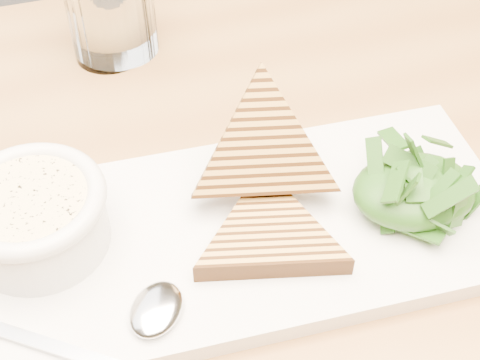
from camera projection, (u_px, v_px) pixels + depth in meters
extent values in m
cube|color=olive|center=(140.00, 255.00, 0.57)|extent=(1.26, 0.92, 0.04)
cylinder|color=olive|center=(464.00, 179.00, 1.14)|extent=(0.06, 0.06, 0.70)
cube|color=silver|center=(245.00, 232.00, 0.55)|extent=(0.45, 0.22, 0.02)
cylinder|color=silver|center=(37.00, 223.00, 0.51)|extent=(0.11, 0.11, 0.04)
cylinder|color=beige|center=(29.00, 201.00, 0.49)|extent=(0.09, 0.09, 0.01)
torus|color=silver|center=(29.00, 199.00, 0.49)|extent=(0.12, 0.12, 0.01)
ellipsoid|color=#16360E|center=(414.00, 191.00, 0.54)|extent=(0.10, 0.08, 0.04)
ellipsoid|color=silver|center=(156.00, 309.00, 0.48)|extent=(0.06, 0.06, 0.01)
cube|color=silver|center=(47.00, 345.00, 0.46)|extent=(0.11, 0.07, 0.00)
cylinder|color=white|center=(103.00, 9.00, 0.69)|extent=(0.07, 0.07, 0.11)
cylinder|color=white|center=(116.00, 0.00, 0.69)|extent=(0.08, 0.08, 0.12)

